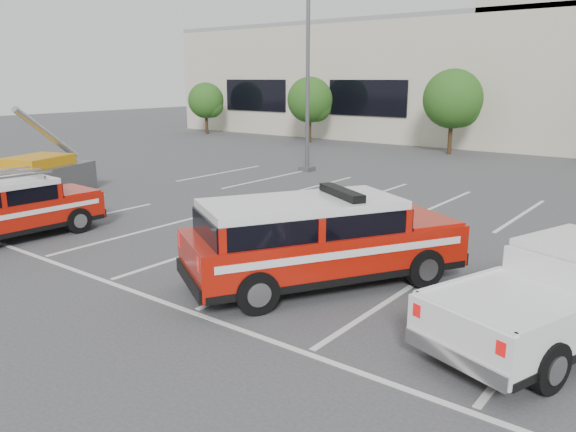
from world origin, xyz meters
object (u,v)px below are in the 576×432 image
fire_chief_suv (320,247)px  ladder_suv (6,213)px  tree_left (311,101)px  tree_far_left (207,102)px  tree_mid_left (454,101)px  light_pole_left (308,58)px  white_pickup (564,302)px  utility_rig (35,178)px

fire_chief_suv → ladder_suv: (-8.71, -2.37, -0.10)m
tree_left → tree_far_left: bearing=-180.0°
tree_far_left → ladder_suv: 30.05m
tree_mid_left → fire_chief_suv: bearing=-74.9°
light_pole_left → fire_chief_suv: bearing=-53.2°
light_pole_left → ladder_suv: size_ratio=2.15×
tree_far_left → white_pickup: 37.68m
light_pole_left → utility_rig: 12.72m
tree_far_left → white_pickup: size_ratio=0.70×
ladder_suv → light_pole_left: bearing=94.1°
light_pole_left → ladder_suv: 15.17m
white_pickup → ladder_suv: (-13.43, -2.75, 0.08)m
tree_left → white_pickup: tree_left is taller
tree_far_left → light_pole_left: size_ratio=0.39×
light_pole_left → fire_chief_suv: size_ratio=1.68×
utility_rig → fire_chief_suv: bearing=-23.0°
tree_left → utility_rig: 21.20m
tree_far_left → tree_mid_left: bearing=0.0°
tree_left → fire_chief_suv: size_ratio=0.72×
tree_far_left → tree_left: size_ratio=0.90×
white_pickup → ladder_suv: ladder_suv is taller
light_pole_left → ladder_suv: bearing=-88.6°
tree_far_left → utility_rig: bearing=-59.7°
tree_far_left → tree_left: tree_left is taller
light_pole_left → utility_rig: (-4.67, -10.93, -4.51)m
tree_far_left → ladder_suv: bearing=-54.9°
tree_left → ladder_suv: tree_left is taller
tree_mid_left → utility_rig: size_ratio=1.07×
white_pickup → ladder_suv: bearing=-149.7°
light_pole_left → ladder_suv: light_pole_left is taller
tree_mid_left → fire_chief_suv: tree_mid_left is taller
fire_chief_suv → white_pickup: bearing=35.0°
tree_left → ladder_suv: 25.67m
ladder_suv → tree_left: bearing=109.1°
tree_mid_left → tree_left: bearing=-180.0°
light_pole_left → white_pickup: light_pole_left is taller
tree_mid_left → fire_chief_suv: size_ratio=0.80×
tree_left → white_pickup: (20.69, -21.78, -2.12)m
light_pole_left → ladder_suv: (0.35, -14.49, -4.45)m
tree_mid_left → white_pickup: (10.69, -21.78, -2.38)m
tree_left → white_pickup: bearing=-46.5°
tree_left → fire_chief_suv: bearing=-54.2°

